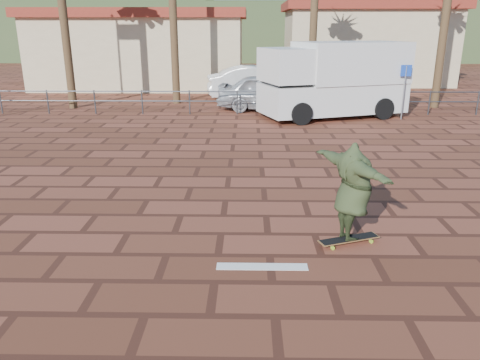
# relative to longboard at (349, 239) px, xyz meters

# --- Properties ---
(ground) EXTENTS (120.00, 120.00, 0.00)m
(ground) POSITION_rel_longboard_xyz_m (-2.19, 0.38, -0.09)
(ground) COLOR brown
(ground) RESTS_ON ground
(paint_stripe) EXTENTS (1.40, 0.22, 0.01)m
(paint_stripe) POSITION_rel_longboard_xyz_m (-1.49, -0.82, -0.08)
(paint_stripe) COLOR white
(paint_stripe) RESTS_ON ground
(guardrail) EXTENTS (24.06, 0.06, 1.00)m
(guardrail) POSITION_rel_longboard_xyz_m (-2.19, 12.38, 0.59)
(guardrail) COLOR #47494F
(guardrail) RESTS_ON ground
(building_west) EXTENTS (12.60, 7.60, 4.50)m
(building_west) POSITION_rel_longboard_xyz_m (-8.19, 22.38, 2.19)
(building_west) COLOR beige
(building_west) RESTS_ON ground
(building_east) EXTENTS (10.60, 6.60, 5.00)m
(building_east) POSITION_rel_longboard_xyz_m (5.81, 24.38, 2.45)
(building_east) COLOR beige
(building_east) RESTS_ON ground
(hill_front) EXTENTS (70.00, 18.00, 6.00)m
(hill_front) POSITION_rel_longboard_xyz_m (-2.19, 50.38, 2.91)
(hill_front) COLOR #384C28
(hill_front) RESTS_ON ground
(hill_back) EXTENTS (35.00, 14.00, 8.00)m
(hill_back) POSITION_rel_longboard_xyz_m (-24.19, 56.38, 3.91)
(hill_back) COLOR #384C28
(hill_back) RESTS_ON ground
(longboard) EXTENTS (1.09, 0.60, 0.11)m
(longboard) POSITION_rel_longboard_xyz_m (0.00, 0.00, 0.00)
(longboard) COLOR olive
(longboard) RESTS_ON ground
(skateboarder) EXTENTS (1.28, 2.11, 1.67)m
(skateboarder) POSITION_rel_longboard_xyz_m (0.00, -0.00, 0.85)
(skateboarder) COLOR #2F3B20
(skateboarder) RESTS_ON longboard
(campervan) EXTENTS (6.17, 4.14, 2.96)m
(campervan) POSITION_rel_longboard_xyz_m (1.72, 11.89, 1.47)
(campervan) COLOR silver
(campervan) RESTS_ON ground
(car_silver) EXTENTS (4.85, 2.50, 1.58)m
(car_silver) POSITION_rel_longboard_xyz_m (-0.74, 13.38, 0.70)
(car_silver) COLOR #B0B3B7
(car_silver) RESTS_ON ground
(car_white) EXTENTS (5.29, 2.52, 1.67)m
(car_white) POSITION_rel_longboard_xyz_m (-1.23, 16.59, 0.75)
(car_white) COLOR silver
(car_white) RESTS_ON ground
(street_sign) EXTENTS (0.43, 0.08, 2.12)m
(street_sign) POSITION_rel_longboard_xyz_m (4.38, 11.38, 1.39)
(street_sign) COLOR gray
(street_sign) RESTS_ON ground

